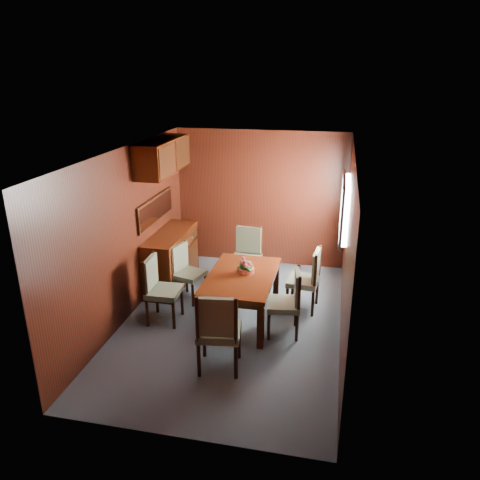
% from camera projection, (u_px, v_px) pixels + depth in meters
% --- Properties ---
extents(ground, '(4.50, 4.50, 0.00)m').
position_uv_depth(ground, '(232.00, 322.00, 6.62)').
color(ground, '#404E57').
rests_on(ground, ground).
extents(room_shell, '(3.06, 4.52, 2.41)m').
position_uv_depth(room_shell, '(230.00, 204.00, 6.38)').
color(room_shell, black).
rests_on(room_shell, ground).
extents(sideboard, '(0.48, 1.40, 0.90)m').
position_uv_depth(sideboard, '(171.00, 259.00, 7.63)').
color(sideboard, black).
rests_on(sideboard, ground).
extents(dining_table, '(0.93, 1.47, 0.69)m').
position_uv_depth(dining_table, '(241.00, 281.00, 6.51)').
color(dining_table, black).
rests_on(dining_table, ground).
extents(chair_left_near, '(0.46, 0.47, 0.97)m').
position_uv_depth(chair_left_near, '(159.00, 286.00, 6.50)').
color(chair_left_near, black).
rests_on(chair_left_near, ground).
extents(chair_left_far, '(0.50, 0.51, 0.89)m').
position_uv_depth(chair_left_far, '(185.00, 269.00, 7.15)').
color(chair_left_far, black).
rests_on(chair_left_far, ground).
extents(chair_right_near, '(0.48, 0.50, 0.93)m').
position_uv_depth(chair_right_near, '(289.00, 299.00, 6.17)').
color(chair_right_near, black).
rests_on(chair_right_near, ground).
extents(chair_right_far, '(0.48, 0.49, 0.96)m').
position_uv_depth(chair_right_far, '(308.00, 276.00, 6.80)').
color(chair_right_far, black).
rests_on(chair_right_far, ground).
extents(chair_head, '(0.55, 0.53, 1.04)m').
position_uv_depth(chair_head, '(218.00, 328.00, 5.36)').
color(chair_head, black).
rests_on(chair_head, ground).
extents(chair_foot, '(0.50, 0.48, 0.97)m').
position_uv_depth(chair_foot, '(247.00, 253.00, 7.65)').
color(chair_foot, black).
rests_on(chair_foot, ground).
extents(flower_centerpiece, '(0.25, 0.25, 0.25)m').
position_uv_depth(flower_centerpiece, '(246.00, 265.00, 6.51)').
color(flower_centerpiece, '#BE4E3A').
rests_on(flower_centerpiece, dining_table).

